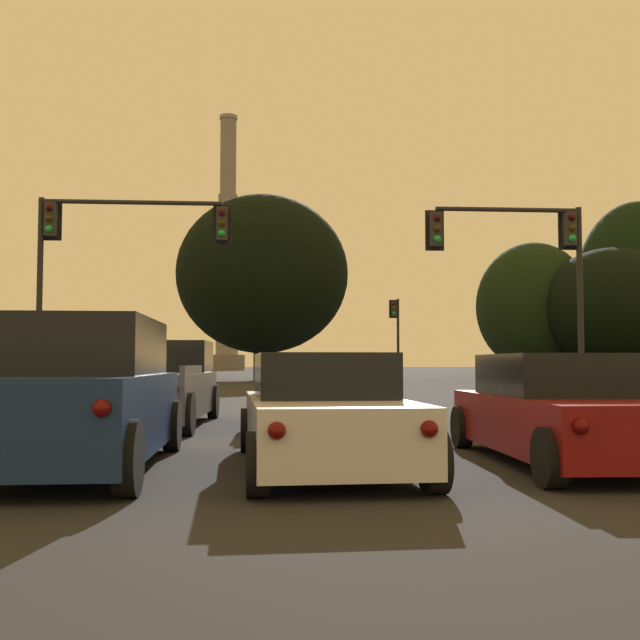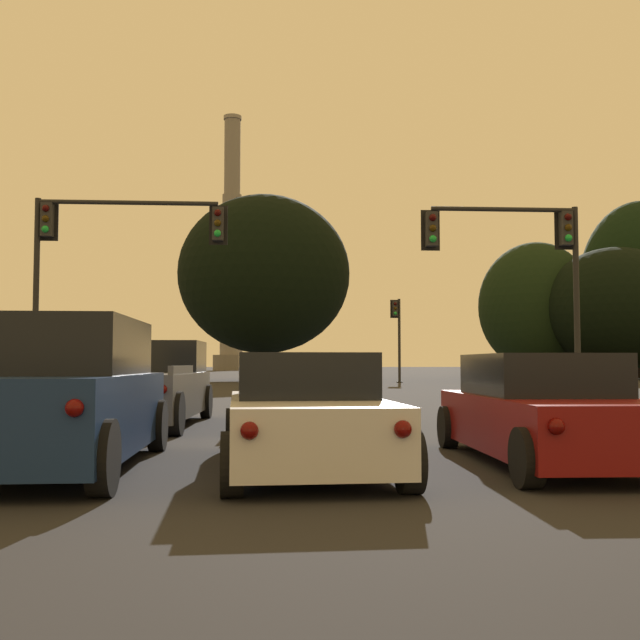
% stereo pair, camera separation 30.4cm
% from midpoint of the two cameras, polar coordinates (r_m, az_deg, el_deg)
% --- Properties ---
extents(sedan_center_lane_front, '(2.06, 4.73, 1.43)m').
position_cam_midpoint_polar(sedan_center_lane_front, '(15.74, -1.96, -5.64)').
color(sedan_center_lane_front, gray).
rests_on(sedan_center_lane_front, ground_plane).
extents(suv_left_lane_second, '(2.17, 4.93, 1.86)m').
position_cam_midpoint_polar(suv_left_lane_second, '(9.72, -18.83, -5.52)').
color(suv_left_lane_second, navy).
rests_on(suv_left_lane_second, ground_plane).
extents(pickup_truck_left_lane_front, '(2.36, 5.56, 1.82)m').
position_cam_midpoint_polar(pickup_truck_left_lane_front, '(16.36, -12.78, -4.99)').
color(pickup_truck_left_lane_front, '#4C4F54').
rests_on(pickup_truck_left_lane_front, ground_plane).
extents(sedan_center_lane_second, '(2.19, 4.78, 1.43)m').
position_cam_midpoint_polar(sedan_center_lane_second, '(9.38, -0.72, -7.19)').
color(sedan_center_lane_second, silver).
rests_on(sedan_center_lane_second, ground_plane).
extents(sedan_right_lane_second, '(2.06, 4.73, 1.43)m').
position_cam_midpoint_polar(sedan_right_lane_second, '(10.30, 17.16, -6.70)').
color(sedan_right_lane_second, maroon).
rests_on(sedan_right_lane_second, ground_plane).
extents(traffic_light_overhead_left, '(6.01, 0.50, 6.40)m').
position_cam_midpoint_polar(traffic_light_overhead_left, '(24.14, -16.48, 5.40)').
color(traffic_light_overhead_left, black).
rests_on(traffic_light_overhead_left, ground_plane).
extents(traffic_light_far_right, '(0.78, 0.50, 5.72)m').
position_cam_midpoint_polar(traffic_light_far_right, '(51.19, 5.65, -0.58)').
color(traffic_light_far_right, black).
rests_on(traffic_light_far_right, ground_plane).
extents(traffic_light_overhead_right, '(4.95, 0.50, 6.11)m').
position_cam_midpoint_polar(traffic_light_overhead_right, '(23.77, 15.34, 4.88)').
color(traffic_light_overhead_right, black).
rests_on(traffic_light_overhead_right, ground_plane).
extents(smokestack, '(6.95, 6.95, 49.81)m').
position_cam_midpoint_polar(smokestack, '(146.21, -7.12, 3.84)').
color(smokestack, slate).
rests_on(smokestack, ground_plane).
extents(treeline_center_right, '(11.77, 10.60, 10.82)m').
position_cam_midpoint_polar(treeline_center_right, '(65.77, 21.31, 0.87)').
color(treeline_center_right, black).
rests_on(treeline_center_right, ground_plane).
extents(treeline_left_mid, '(13.30, 11.97, 14.41)m').
position_cam_midpoint_polar(treeline_left_mid, '(58.25, -4.56, 3.50)').
color(treeline_left_mid, black).
rests_on(treeline_left_mid, ground_plane).
extents(treeline_far_left, '(10.53, 9.48, 15.68)m').
position_cam_midpoint_polar(treeline_far_left, '(71.78, 22.97, 2.49)').
color(treeline_far_left, black).
rests_on(treeline_far_left, ground_plane).
extents(treeline_center_left, '(9.89, 8.90, 11.80)m').
position_cam_midpoint_polar(treeline_center_left, '(67.23, 15.84, 0.98)').
color(treeline_center_left, black).
rests_on(treeline_center_left, ground_plane).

